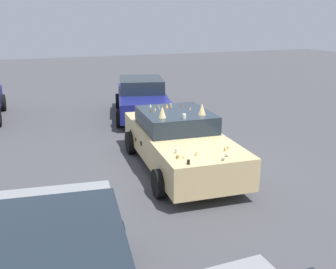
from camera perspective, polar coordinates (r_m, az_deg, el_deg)
The scene contains 3 objects.
ground_plane at distance 9.71m, azimuth 1.65°, elevation -4.90°, with size 60.00×60.00×0.00m, color #47474C.
art_car_decorated at distance 9.52m, azimuth 1.58°, elevation -0.91°, with size 4.77×2.33×1.65m.
parked_sedan_far_right at distance 14.65m, azimuth -3.89°, elevation 5.44°, with size 4.74×2.75×1.42m.
Camera 1 is at (-8.27, 3.61, 3.58)m, focal length 41.37 mm.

